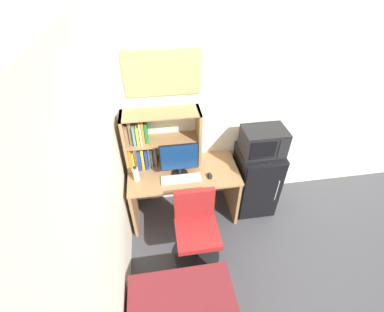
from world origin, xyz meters
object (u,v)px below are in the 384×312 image
at_px(computer_mouse, 210,176).
at_px(water_bottle, 136,174).
at_px(mini_fridge, 255,180).
at_px(microwave, 263,141).
at_px(wall_corkboard, 162,73).
at_px(desk_chair, 196,232).
at_px(monitor, 179,159).
at_px(hutch_bookshelf, 149,141).
at_px(keyboard, 181,179).

xyz_separation_m(computer_mouse, water_bottle, (-0.84, 0.08, 0.07)).
distance_m(mini_fridge, microwave, 0.62).
bearing_deg(wall_corkboard, microwave, -14.94).
height_order(computer_mouse, microwave, microwave).
relative_size(computer_mouse, microwave, 0.21).
distance_m(water_bottle, wall_corkboard, 1.13).
height_order(mini_fridge, desk_chair, mini_fridge).
distance_m(monitor, microwave, 1.00).
bearing_deg(water_bottle, wall_corkboard, 43.24).
bearing_deg(hutch_bookshelf, computer_mouse, -27.38).
bearing_deg(keyboard, computer_mouse, -1.43).
bearing_deg(keyboard, desk_chair, -77.76).
xyz_separation_m(hutch_bookshelf, monitor, (0.31, -0.24, -0.11)).
relative_size(monitor, wall_corkboard, 0.56).
relative_size(monitor, computer_mouse, 4.28).
relative_size(computer_mouse, wall_corkboard, 0.13).
height_order(monitor, desk_chair, monitor).
height_order(monitor, keyboard, monitor).
bearing_deg(mini_fridge, desk_chair, -144.88).
relative_size(mini_fridge, microwave, 1.90).
relative_size(hutch_bookshelf, computer_mouse, 8.48).
distance_m(water_bottle, mini_fridge, 1.54).
height_order(hutch_bookshelf, mini_fridge, hutch_bookshelf).
bearing_deg(microwave, computer_mouse, -166.28).
height_order(hutch_bookshelf, monitor, hutch_bookshelf).
bearing_deg(monitor, water_bottle, -178.28).
xyz_separation_m(mini_fridge, desk_chair, (-0.88, -0.62, -0.07)).
relative_size(hutch_bookshelf, wall_corkboard, 1.10).
height_order(microwave, wall_corkboard, wall_corkboard).
distance_m(hutch_bookshelf, mini_fridge, 1.46).
height_order(desk_chair, wall_corkboard, wall_corkboard).
distance_m(keyboard, microwave, 1.05).
xyz_separation_m(mini_fridge, microwave, (0.00, 0.00, 0.62)).
bearing_deg(desk_chair, keyboard, 102.24).
distance_m(keyboard, desk_chair, 0.61).
relative_size(keyboard, microwave, 0.92).
xyz_separation_m(monitor, computer_mouse, (0.34, -0.10, -0.21)).
bearing_deg(mini_fridge, keyboard, -171.47).
xyz_separation_m(hutch_bookshelf, microwave, (1.30, -0.18, -0.02)).
bearing_deg(hutch_bookshelf, desk_chair, -62.37).
xyz_separation_m(hutch_bookshelf, water_bottle, (-0.18, -0.25, -0.25)).
distance_m(computer_mouse, desk_chair, 0.65).
xyz_separation_m(monitor, wall_corkboard, (-0.11, 0.35, 0.85)).
distance_m(monitor, computer_mouse, 0.41).
xyz_separation_m(microwave, wall_corkboard, (-1.09, 0.29, 0.76)).
xyz_separation_m(keyboard, mini_fridge, (0.99, 0.15, -0.30)).
height_order(keyboard, water_bottle, water_bottle).
height_order(hutch_bookshelf, desk_chair, hutch_bookshelf).
bearing_deg(hutch_bookshelf, wall_corkboard, 28.73).
xyz_separation_m(monitor, keyboard, (0.00, -0.09, -0.22)).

